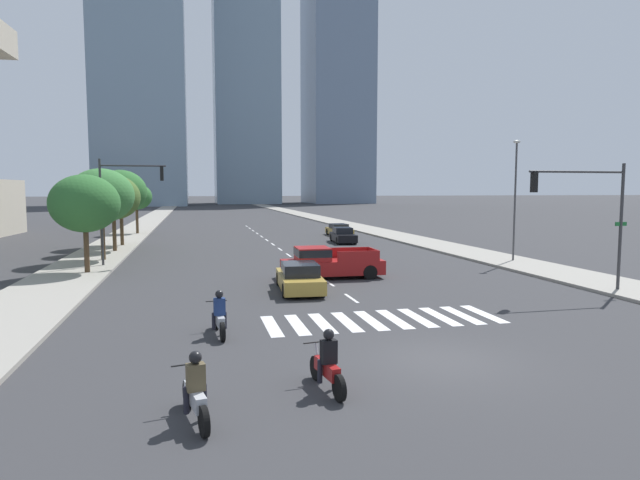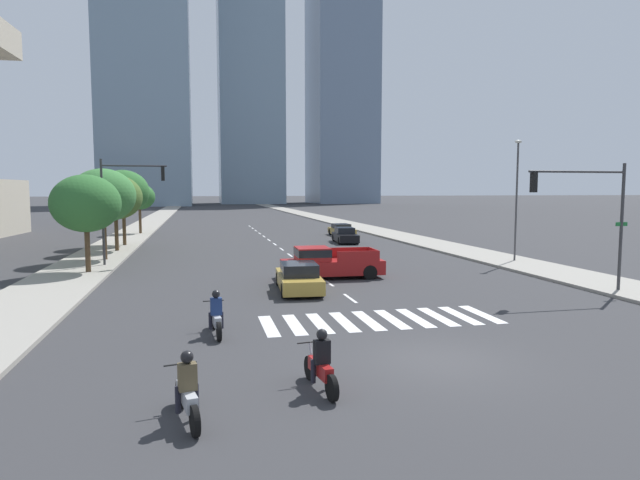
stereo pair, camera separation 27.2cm
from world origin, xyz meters
name	(u,v)px [view 2 (the right image)]	position (x,y,z in m)	size (l,w,h in m)	color
ground_plane	(437,361)	(0.00, 0.00, 0.00)	(800.00, 800.00, 0.00)	#333335
sidewalk_east	(430,243)	(13.22, 30.00, 0.07)	(4.00, 260.00, 0.15)	gray
sidewalk_west	(108,251)	(-13.22, 30.00, 0.07)	(4.00, 260.00, 0.15)	gray
crosswalk_near	(380,320)	(0.00, 4.81, 0.00)	(8.55, 2.98, 0.01)	silver
lane_divider_center	(275,244)	(0.00, 32.81, 0.00)	(0.14, 50.00, 0.01)	silver
motorcycle_lead	(216,317)	(-5.86, 4.05, 0.58)	(0.70, 2.19, 1.49)	black
motorcycle_trailing	(321,366)	(-3.62, -1.45, 0.58)	(0.70, 2.06, 1.49)	black
motorcycle_third	(187,393)	(-6.64, -2.51, 0.58)	(0.77, 2.12, 1.49)	black
pickup_truck	(327,263)	(0.28, 14.30, 0.81)	(5.41, 2.15, 1.67)	maroon
sedan_gold_0	(299,278)	(-1.87, 10.99, 0.61)	(2.14, 4.75, 1.33)	#B28E38
sedan_black_1	(345,236)	(6.31, 32.85, 0.62)	(2.08, 4.64, 1.35)	black
sedan_gold_2	(342,230)	(7.89, 39.99, 0.57)	(1.92, 4.61, 1.21)	#B28E38
traffic_signal_near	(588,203)	(10.50, 7.35, 4.12)	(5.09, 0.28, 5.73)	#333335
traffic_signal_far	(125,193)	(-10.68, 21.18, 4.47)	(4.11, 0.28, 6.40)	#333335
street_lamp_east	(517,191)	(13.52, 17.60, 4.60)	(0.50, 0.24, 7.69)	#3F3F42
street_tree_nearest	(86,204)	(-12.42, 18.38, 3.94)	(3.74, 3.74, 5.39)	#4C3823
street_tree_second	(103,196)	(-12.42, 23.93, 4.31)	(4.13, 4.13, 5.93)	#4C3823
street_tree_third	(115,197)	(-12.42, 29.20, 4.13)	(3.91, 3.91, 5.66)	#4C3823
street_tree_fourth	(123,192)	(-12.42, 33.51, 4.54)	(4.18, 4.18, 6.17)	#4C3823
street_tree_fifth	(139,197)	(-12.42, 45.93, 3.96)	(3.18, 3.18, 5.18)	#4C3823
office_tower_right_skyline	(341,59)	(43.41, 174.71, 50.32)	(21.09, 26.15, 108.13)	slate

